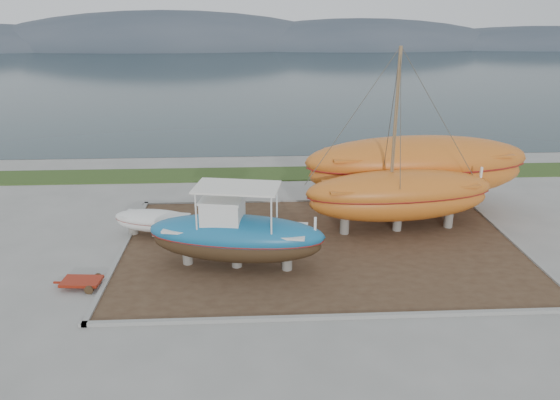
{
  "coord_description": "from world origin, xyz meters",
  "views": [
    {
      "loc": [
        -3.11,
        -18.92,
        10.69
      ],
      "look_at": [
        -1.91,
        4.0,
        2.37
      ],
      "focal_mm": 35.0,
      "sensor_mm": 36.0,
      "label": 1
    }
  ],
  "objects_px": {
    "orange_sailboat": "(403,143)",
    "blue_caique": "(236,227)",
    "white_dinghy": "(156,224)",
    "red_trailer": "(82,284)",
    "orange_bare_hull": "(416,175)"
  },
  "relations": [
    {
      "from": "orange_sailboat",
      "to": "white_dinghy",
      "type": "bearing_deg",
      "value": 174.65
    },
    {
      "from": "orange_sailboat",
      "to": "blue_caique",
      "type": "bearing_deg",
      "value": -161.19
    },
    {
      "from": "blue_caique",
      "to": "white_dinghy",
      "type": "xyz_separation_m",
      "value": [
        -3.98,
        3.51,
        -1.19
      ]
    },
    {
      "from": "orange_sailboat",
      "to": "orange_bare_hull",
      "type": "height_order",
      "value": "orange_sailboat"
    },
    {
      "from": "white_dinghy",
      "to": "orange_bare_hull",
      "type": "height_order",
      "value": "orange_bare_hull"
    },
    {
      "from": "white_dinghy",
      "to": "orange_sailboat",
      "type": "bearing_deg",
      "value": 13.92
    },
    {
      "from": "orange_bare_hull",
      "to": "red_trailer",
      "type": "bearing_deg",
      "value": -156.88
    },
    {
      "from": "blue_caique",
      "to": "red_trailer",
      "type": "bearing_deg",
      "value": -156.72
    },
    {
      "from": "white_dinghy",
      "to": "red_trailer",
      "type": "xyz_separation_m",
      "value": [
        -2.16,
        -4.91,
        -0.51
      ]
    },
    {
      "from": "blue_caique",
      "to": "red_trailer",
      "type": "height_order",
      "value": "blue_caique"
    },
    {
      "from": "orange_sailboat",
      "to": "orange_bare_hull",
      "type": "xyz_separation_m",
      "value": [
        1.62,
        2.8,
        -2.45
      ]
    },
    {
      "from": "blue_caique",
      "to": "red_trailer",
      "type": "distance_m",
      "value": 6.52
    },
    {
      "from": "orange_sailboat",
      "to": "red_trailer",
      "type": "xyz_separation_m",
      "value": [
        -13.97,
        -4.95,
        -4.32
      ]
    },
    {
      "from": "white_dinghy",
      "to": "red_trailer",
      "type": "height_order",
      "value": "white_dinghy"
    },
    {
      "from": "white_dinghy",
      "to": "orange_sailboat",
      "type": "relative_size",
      "value": 0.44
    }
  ]
}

